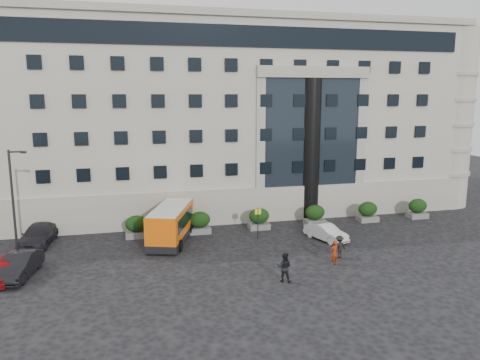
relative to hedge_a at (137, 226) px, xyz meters
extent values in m
plane|color=black|center=(4.00, -7.80, -0.93)|extent=(120.00, 120.00, 0.00)
cube|color=#9F9A8C|center=(10.00, 14.20, 8.07)|extent=(44.00, 24.00, 18.00)
cylinder|color=black|center=(16.00, 2.50, 5.57)|extent=(1.80, 1.80, 13.00)
cube|color=#61615E|center=(0.00, 0.00, -0.68)|extent=(1.80, 1.20, 0.50)
ellipsoid|color=black|center=(0.00, 0.00, 0.24)|extent=(1.80, 1.26, 1.34)
cube|color=#61615E|center=(5.20, 0.00, -0.68)|extent=(1.80, 1.20, 0.50)
ellipsoid|color=black|center=(5.20, 0.00, 0.24)|extent=(1.80, 1.26, 1.34)
cube|color=#61615E|center=(10.40, 0.00, -0.68)|extent=(1.80, 1.20, 0.50)
ellipsoid|color=black|center=(10.40, 0.00, 0.24)|extent=(1.80, 1.26, 1.34)
cube|color=#61615E|center=(15.60, 0.00, -0.68)|extent=(1.80, 1.20, 0.50)
ellipsoid|color=black|center=(15.60, 0.00, 0.24)|extent=(1.80, 1.26, 1.34)
cube|color=#61615E|center=(20.80, 0.00, -0.68)|extent=(1.80, 1.20, 0.50)
ellipsoid|color=black|center=(20.80, 0.00, 0.24)|extent=(1.80, 1.26, 1.34)
cube|color=#61615E|center=(26.00, 0.00, -0.68)|extent=(1.80, 1.20, 0.50)
ellipsoid|color=black|center=(26.00, 0.00, 0.24)|extent=(1.80, 1.26, 1.34)
cylinder|color=#262628|center=(-8.00, -4.80, 3.07)|extent=(0.16, 0.16, 8.00)
cylinder|color=#262628|center=(-7.55, -4.80, 6.92)|extent=(0.90, 0.12, 0.12)
cube|color=black|center=(-7.10, -4.80, 6.87)|extent=(0.35, 0.18, 0.14)
cylinder|color=#262628|center=(9.50, -2.80, 0.32)|extent=(0.08, 0.08, 2.50)
cube|color=yellow|center=(9.50, -2.80, 1.37)|extent=(0.50, 0.06, 0.45)
cube|color=#E35A0A|center=(2.63, -1.88, 0.75)|extent=(4.38, 7.17, 2.26)
cube|color=black|center=(2.63, -1.88, -0.48)|extent=(4.43, 7.22, 0.55)
cube|color=black|center=(2.63, -1.88, 0.96)|extent=(3.96, 5.78, 1.02)
cube|color=silver|center=(2.63, -1.88, 1.83)|extent=(4.16, 6.81, 0.18)
cylinder|color=black|center=(0.83, -3.56, -0.48)|extent=(0.55, 0.94, 0.90)
cylinder|color=black|center=(3.03, -4.31, -0.48)|extent=(0.55, 0.94, 0.90)
cylinder|color=black|center=(2.22, 0.55, -0.48)|extent=(0.55, 0.94, 0.90)
cylinder|color=black|center=(4.43, -0.20, -0.48)|extent=(0.55, 0.94, 0.90)
cube|color=maroon|center=(-10.20, 8.61, 0.54)|extent=(2.95, 3.85, 2.38)
cube|color=maroon|center=(-10.80, 6.21, 0.16)|extent=(2.40, 1.98, 1.62)
cube|color=black|center=(-10.96, 5.57, 0.50)|extent=(1.78, 0.56, 0.76)
cylinder|color=black|center=(-11.79, 6.56, -0.53)|extent=(0.43, 0.83, 0.80)
cylinder|color=black|center=(-9.77, 6.05, -0.53)|extent=(0.43, 0.83, 0.80)
cylinder|color=black|center=(-11.03, 9.60, -0.53)|extent=(0.43, 0.83, 0.80)
cylinder|color=black|center=(-9.00, 9.09, -0.53)|extent=(0.43, 0.83, 0.80)
imported|color=maroon|center=(-8.36, -7.08, -0.21)|extent=(2.26, 4.41, 1.44)
imported|color=black|center=(-7.50, -6.81, -0.17)|extent=(2.37, 4.83, 1.53)
imported|color=black|center=(-7.50, -0.04, -0.16)|extent=(2.69, 5.46, 1.53)
imported|color=black|center=(-7.50, 7.68, -0.21)|extent=(2.99, 5.44, 1.45)
imported|color=silver|center=(14.74, -4.35, -0.28)|extent=(2.68, 4.19, 1.30)
imported|color=maroon|center=(13.03, -9.54, -0.08)|extent=(0.72, 0.58, 1.70)
imported|color=black|center=(8.72, -11.57, 0.01)|extent=(1.14, 1.06, 1.88)
imported|color=black|center=(13.95, -8.43, -0.10)|extent=(1.18, 0.83, 1.66)
camera|label=1|loc=(-0.53, -37.75, 10.63)|focal=35.00mm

